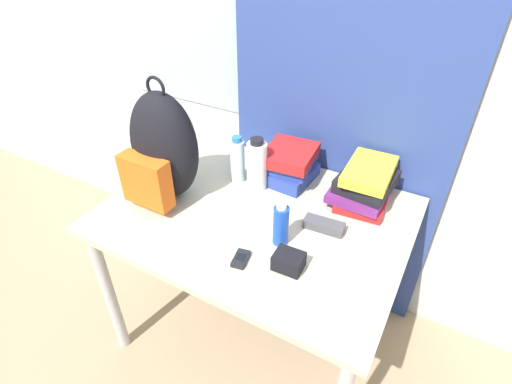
{
  "coord_description": "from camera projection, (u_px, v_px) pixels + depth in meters",
  "views": [
    {
      "loc": [
        0.6,
        -0.63,
        1.74
      ],
      "look_at": [
        0.0,
        0.43,
        0.86
      ],
      "focal_mm": 28.0,
      "sensor_mm": 36.0,
      "label": 1
    }
  ],
  "objects": [
    {
      "name": "book_stack_left",
      "position": [
        289.0,
        164.0,
        1.71
      ],
      "size": [
        0.24,
        0.26,
        0.15
      ],
      "color": "navy",
      "rests_on": "desk"
    },
    {
      "name": "cell_phone",
      "position": [
        241.0,
        259.0,
        1.35
      ],
      "size": [
        0.06,
        0.09,
        0.02
      ],
      "color": "black",
      "rests_on": "desk"
    },
    {
      "name": "sunscreen_bottle",
      "position": [
        281.0,
        225.0,
        1.38
      ],
      "size": [
        0.05,
        0.05,
        0.18
      ],
      "color": "blue",
      "rests_on": "desk"
    },
    {
      "name": "sports_bottle",
      "position": [
        257.0,
        165.0,
        1.64
      ],
      "size": [
        0.08,
        0.08,
        0.23
      ],
      "color": "white",
      "rests_on": "desk"
    },
    {
      "name": "backpack",
      "position": [
        163.0,
        150.0,
        1.53
      ],
      "size": [
        0.29,
        0.26,
        0.5
      ],
      "color": "black",
      "rests_on": "desk"
    },
    {
      "name": "desk",
      "position": [
        256.0,
        230.0,
        1.61
      ],
      "size": [
        1.15,
        0.86,
        0.76
      ],
      "color": "#B7B299",
      "rests_on": "ground_plane"
    },
    {
      "name": "sunglasses_case",
      "position": [
        324.0,
        225.0,
        1.47
      ],
      "size": [
        0.15,
        0.07,
        0.04
      ],
      "color": "#47474C",
      "rests_on": "desk"
    },
    {
      "name": "wall_back",
      "position": [
        317.0,
        50.0,
        1.64
      ],
      "size": [
        6.0,
        0.06,
        2.5
      ],
      "color": "beige",
      "rests_on": "ground_plane"
    },
    {
      "name": "water_bottle",
      "position": [
        237.0,
        160.0,
        1.69
      ],
      "size": [
        0.06,
        0.06,
        0.21
      ],
      "color": "silver",
      "rests_on": "desk"
    },
    {
      "name": "curtain_blue",
      "position": [
        347.0,
        59.0,
        1.54
      ],
      "size": [
        0.98,
        0.04,
        2.5
      ],
      "color": "navy",
      "rests_on": "ground_plane"
    },
    {
      "name": "camera_pouch",
      "position": [
        289.0,
        261.0,
        1.31
      ],
      "size": [
        0.1,
        0.08,
        0.06
      ],
      "color": "black",
      "rests_on": "desk"
    },
    {
      "name": "book_stack_center",
      "position": [
        365.0,
        185.0,
        1.58
      ],
      "size": [
        0.23,
        0.27,
        0.16
      ],
      "color": "red",
      "rests_on": "desk"
    }
  ]
}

